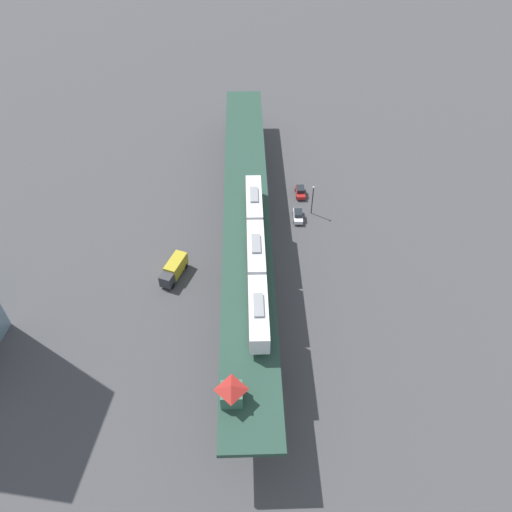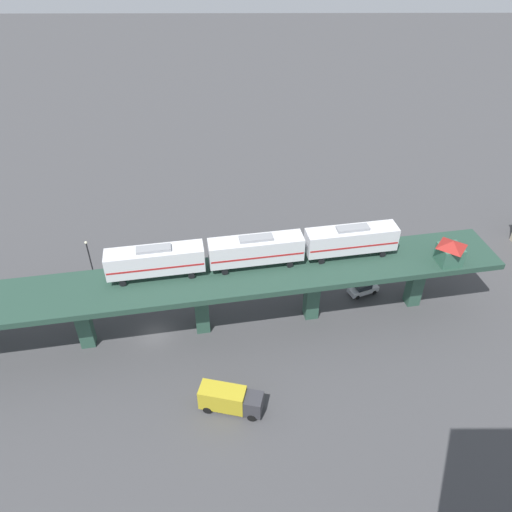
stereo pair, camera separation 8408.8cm
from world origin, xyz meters
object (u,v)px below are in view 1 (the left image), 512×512
(subway_train, at_px, (256,251))
(signal_hut, at_px, (231,392))
(delivery_truck, at_px, (174,269))
(street_car_white, at_px, (298,215))
(street_car_silver, at_px, (270,375))
(street_car_red, at_px, (300,191))
(street_lamp, at_px, (313,198))

(subway_train, xyz_separation_m, signal_hut, (-0.45, 24.99, -0.74))
(signal_hut, bearing_deg, delivery_truck, -60.34)
(subway_train, height_order, street_car_white, subway_train)
(signal_hut, distance_m, street_car_white, 48.62)
(street_car_silver, bearing_deg, delivery_truck, -43.23)
(signal_hut, relative_size, street_car_red, 0.80)
(street_car_white, bearing_deg, street_lamp, -139.58)
(street_car_white, bearing_deg, delivery_truck, 42.52)
(street_car_silver, relative_size, street_lamp, 0.69)
(street_car_white, relative_size, delivery_truck, 0.61)
(subway_train, distance_m, delivery_truck, 18.52)
(signal_hut, relative_size, street_car_silver, 0.78)
(street_car_white, distance_m, street_car_red, 8.12)
(subway_train, relative_size, signal_hut, 9.98)
(subway_train, bearing_deg, signal_hut, 91.03)
(street_car_red, xyz_separation_m, street_lamp, (-2.81, 5.89, 3.17))
(street_lamp, bearing_deg, subway_train, 71.66)
(subway_train, distance_m, street_car_silver, 19.39)
(subway_train, xyz_separation_m, street_car_silver, (-4.46, 15.72, -10.44))
(subway_train, relative_size, street_car_red, 7.98)
(street_car_silver, xyz_separation_m, street_lamp, (-3.70, -40.33, 3.17))
(street_car_red, xyz_separation_m, delivery_truck, (20.88, 27.44, 0.82))
(street_car_white, relative_size, street_car_red, 0.99)
(subway_train, xyz_separation_m, street_car_white, (-5.55, -22.39, -10.44))
(signal_hut, xyz_separation_m, street_car_white, (-5.10, -47.37, -9.70))
(signal_hut, relative_size, delivery_truck, 0.49)
(street_car_silver, relative_size, delivery_truck, 0.63)
(street_car_red, height_order, street_car_silver, same)
(delivery_truck, bearing_deg, street_lamp, -137.71)
(street_car_red, bearing_deg, street_lamp, 115.48)
(signal_hut, height_order, delivery_truck, signal_hut)
(subway_train, height_order, street_lamp, subway_train)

